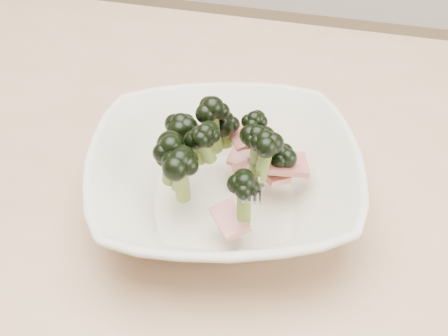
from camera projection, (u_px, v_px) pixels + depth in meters
The scene contains 2 objects.
dining_table at pixel (145, 230), 0.77m from camera, with size 1.20×0.80×0.75m.
broccoli_dish at pixel (223, 176), 0.64m from camera, with size 0.34×0.34×0.11m.
Camera 1 is at (0.23, -0.50, 1.20)m, focal length 50.00 mm.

